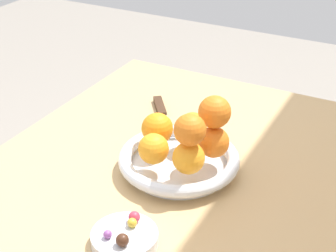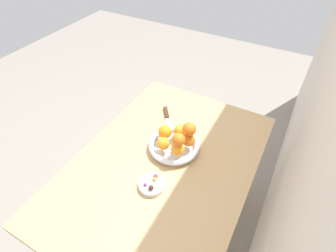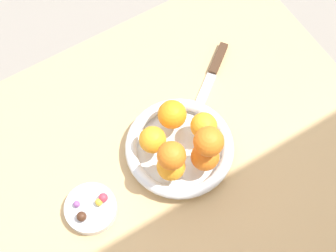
% 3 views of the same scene
% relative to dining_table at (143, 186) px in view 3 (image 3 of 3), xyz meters
% --- Properties ---
extents(ground_plane, '(6.00, 6.00, 0.00)m').
position_rel_dining_table_xyz_m(ground_plane, '(0.00, 0.00, -0.65)').
color(ground_plane, gray).
extents(dining_table, '(1.10, 0.76, 0.74)m').
position_rel_dining_table_xyz_m(dining_table, '(0.00, 0.00, 0.00)').
color(dining_table, tan).
rests_on(dining_table, ground_plane).
extents(fruit_bowl, '(0.24, 0.24, 0.04)m').
position_rel_dining_table_xyz_m(fruit_bowl, '(-0.10, 0.00, 0.11)').
color(fruit_bowl, silver).
rests_on(fruit_bowl, dining_table).
extents(candy_dish, '(0.11, 0.11, 0.02)m').
position_rel_dining_table_xyz_m(candy_dish, '(0.13, 0.02, 0.10)').
color(candy_dish, silver).
rests_on(candy_dish, dining_table).
extents(orange_0, '(0.06, 0.06, 0.06)m').
position_rel_dining_table_xyz_m(orange_0, '(-0.05, -0.03, 0.16)').
color(orange_0, orange).
rests_on(orange_0, fruit_bowl).
extents(orange_1, '(0.06, 0.06, 0.06)m').
position_rel_dining_table_xyz_m(orange_1, '(-0.05, 0.04, 0.16)').
color(orange_1, orange).
rests_on(orange_1, fruit_bowl).
extents(orange_2, '(0.06, 0.06, 0.06)m').
position_rel_dining_table_xyz_m(orange_2, '(-0.12, 0.06, 0.16)').
color(orange_2, orange).
rests_on(orange_2, fruit_bowl).
extents(orange_3, '(0.06, 0.06, 0.06)m').
position_rel_dining_table_xyz_m(orange_3, '(-0.16, -0.00, 0.16)').
color(orange_3, orange).
rests_on(orange_3, fruit_bowl).
extents(orange_4, '(0.06, 0.06, 0.06)m').
position_rel_dining_table_xyz_m(orange_4, '(-0.11, -0.06, 0.16)').
color(orange_4, orange).
rests_on(orange_4, fruit_bowl).
extents(orange_5, '(0.06, 0.06, 0.06)m').
position_rel_dining_table_xyz_m(orange_5, '(-0.05, 0.05, 0.22)').
color(orange_5, orange).
rests_on(orange_5, orange_1).
extents(orange_6, '(0.06, 0.06, 0.06)m').
position_rel_dining_table_xyz_m(orange_6, '(-0.13, 0.06, 0.22)').
color(orange_6, orange).
rests_on(orange_6, orange_2).
extents(candy_ball_0, '(0.02, 0.02, 0.02)m').
position_rel_dining_table_xyz_m(candy_ball_0, '(0.16, 0.03, 0.12)').
color(candy_ball_0, '#472819').
rests_on(candy_ball_0, candy_dish).
extents(candy_ball_1, '(0.02, 0.02, 0.02)m').
position_rel_dining_table_xyz_m(candy_ball_1, '(0.10, 0.02, 0.12)').
color(candy_ball_1, '#C6384C').
rests_on(candy_ball_1, candy_dish).
extents(candy_ball_2, '(0.02, 0.02, 0.02)m').
position_rel_dining_table_xyz_m(candy_ball_2, '(0.11, 0.02, 0.12)').
color(candy_ball_2, gold).
rests_on(candy_ball_2, candy_dish).
extents(candy_ball_3, '(0.01, 0.01, 0.01)m').
position_rel_dining_table_xyz_m(candy_ball_3, '(0.15, 0.00, 0.12)').
color(candy_ball_3, '#8C4C99').
rests_on(candy_ball_3, candy_dish).
extents(knife, '(0.22, 0.17, 0.01)m').
position_rel_dining_table_xyz_m(knife, '(-0.26, -0.12, 0.09)').
color(knife, '#3F2819').
rests_on(knife, dining_table).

